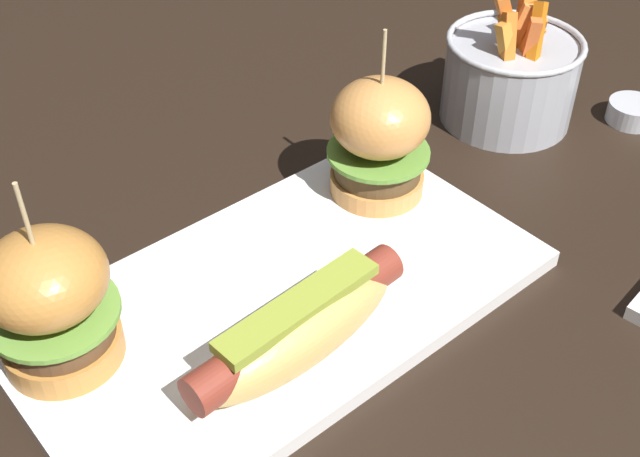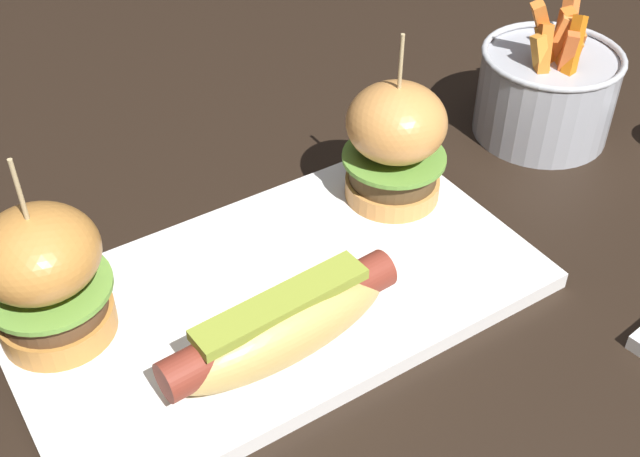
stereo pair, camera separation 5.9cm
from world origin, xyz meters
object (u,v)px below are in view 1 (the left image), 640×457
(slider_left, at_px, (51,301))
(slider_right, at_px, (379,138))
(platter_main, at_px, (280,298))
(fries_bucket, at_px, (510,77))
(hot_dog, at_px, (299,327))
(sauce_ramekin, at_px, (632,111))

(slider_left, relative_size, slider_right, 0.98)
(slider_left, height_order, slider_right, slider_right)
(platter_main, xyz_separation_m, fries_bucket, (0.33, 0.06, 0.04))
(hot_dog, xyz_separation_m, sauce_ramekin, (0.45, 0.03, -0.03))
(slider_left, xyz_separation_m, slider_right, (0.29, -0.00, 0.00))
(platter_main, height_order, hot_dog, hot_dog)
(fries_bucket, bearing_deg, sauce_ramekin, -43.15)
(slider_right, bearing_deg, hot_dog, -148.90)
(hot_dog, height_order, fries_bucket, fries_bucket)
(hot_dog, xyz_separation_m, fries_bucket, (0.36, 0.12, 0.01))
(platter_main, xyz_separation_m, slider_left, (-0.15, 0.05, 0.06))
(slider_right, height_order, fries_bucket, slider_right)
(slider_right, bearing_deg, platter_main, -162.30)
(slider_left, bearing_deg, fries_bucket, 1.83)
(slider_left, height_order, sauce_ramekin, slider_left)
(hot_dog, xyz_separation_m, slider_right, (0.17, 0.10, 0.03))
(hot_dog, distance_m, fries_bucket, 0.38)
(platter_main, relative_size, fries_bucket, 2.81)
(hot_dog, relative_size, slider_left, 1.22)
(sauce_ramekin, bearing_deg, slider_left, 173.02)
(sauce_ramekin, bearing_deg, platter_main, 176.78)
(slider_left, bearing_deg, hot_dog, -40.13)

